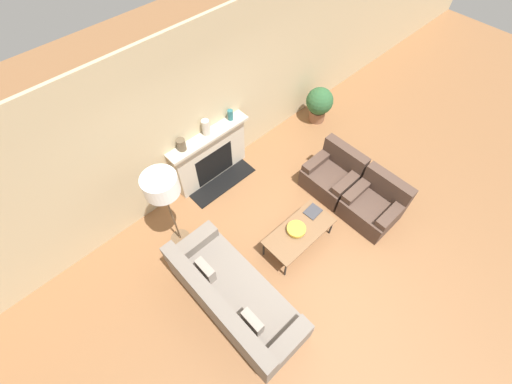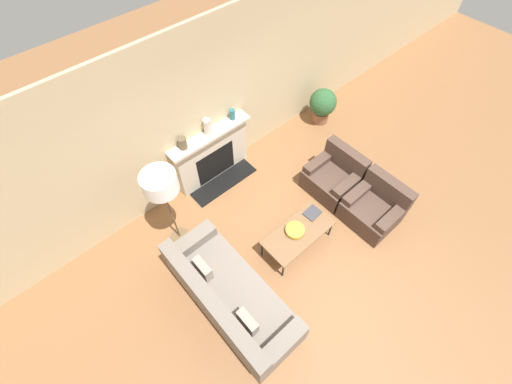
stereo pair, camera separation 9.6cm
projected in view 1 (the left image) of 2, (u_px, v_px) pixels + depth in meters
ground_plane at (314, 257)px, 5.54m from camera, size 18.00×18.00×0.00m
wall_back at (205, 109)px, 5.46m from camera, size 18.00×0.06×2.90m
fireplace at (211, 157)px, 6.11m from camera, size 1.57×0.59×1.07m
couch at (233, 298)px, 4.83m from camera, size 0.88×2.14×0.84m
armchair_near at (374, 205)px, 5.77m from camera, size 0.78×0.85×0.82m
armchair_far at (333, 175)px, 6.15m from camera, size 0.78×0.85×0.82m
coffee_table at (299, 232)px, 5.37m from camera, size 1.17×0.56×0.42m
bowl at (296, 229)px, 5.30m from camera, size 0.30×0.30×0.08m
book at (313, 212)px, 5.53m from camera, size 0.27×0.22×0.02m
floor_lamp at (162, 188)px, 4.58m from camera, size 0.49×0.49×1.65m
mantel_vase_left at (181, 145)px, 5.38m from camera, size 0.14×0.14×0.21m
mantel_vase_center_left at (206, 127)px, 5.55m from camera, size 0.13×0.13×0.29m
mantel_vase_center_right at (230, 115)px, 5.79m from camera, size 0.10×0.10×0.19m
potted_plant at (319, 103)px, 7.07m from camera, size 0.56×0.56×0.78m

